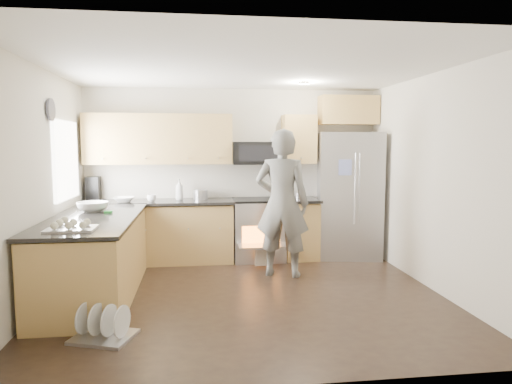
{
  "coord_description": "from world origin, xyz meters",
  "views": [
    {
      "loc": [
        -0.55,
        -5.1,
        1.76
      ],
      "look_at": [
        0.16,
        0.5,
        1.16
      ],
      "focal_mm": 32.0,
      "sensor_mm": 36.0,
      "label": 1
    }
  ],
  "objects": [
    {
      "name": "ground",
      "position": [
        0.0,
        0.0,
        0.0
      ],
      "size": [
        4.5,
        4.5,
        0.0
      ],
      "primitive_type": "plane",
      "color": "black",
      "rests_on": "ground"
    },
    {
      "name": "room_shell",
      "position": [
        -0.04,
        0.02,
        1.67
      ],
      "size": [
        4.54,
        4.04,
        2.62
      ],
      "color": "beige",
      "rests_on": "ground"
    },
    {
      "name": "back_cabinet_run",
      "position": [
        -0.59,
        1.75,
        0.96
      ],
      "size": [
        4.45,
        0.64,
        2.5
      ],
      "color": "tan",
      "rests_on": "ground"
    },
    {
      "name": "peninsula",
      "position": [
        -1.75,
        0.25,
        0.47
      ],
      "size": [
        0.96,
        2.36,
        1.04
      ],
      "color": "tan",
      "rests_on": "ground"
    },
    {
      "name": "stove_range",
      "position": [
        0.35,
        1.69,
        0.68
      ],
      "size": [
        0.76,
        0.97,
        1.79
      ],
      "color": "#B7B7BC",
      "rests_on": "ground"
    },
    {
      "name": "refrigerator",
      "position": [
        1.77,
        1.7,
        0.97
      ],
      "size": [
        1.06,
        0.89,
        1.93
      ],
      "rotation": [
        0.0,
        0.0,
        -0.17
      ],
      "color": "#B7B7BC",
      "rests_on": "ground"
    },
    {
      "name": "person",
      "position": [
        0.55,
        0.78,
        0.98
      ],
      "size": [
        0.83,
        0.67,
        1.95
      ],
      "primitive_type": "imported",
      "rotation": [
        0.0,
        0.0,
        2.81
      ],
      "color": "slate",
      "rests_on": "ground"
    },
    {
      "name": "dish_rack",
      "position": [
        -1.42,
        -0.99,
        0.09
      ],
      "size": [
        0.63,
        0.56,
        0.32
      ],
      "rotation": [
        0.0,
        0.0,
        -0.34
      ],
      "color": "#B7B7BC",
      "rests_on": "ground"
    }
  ]
}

